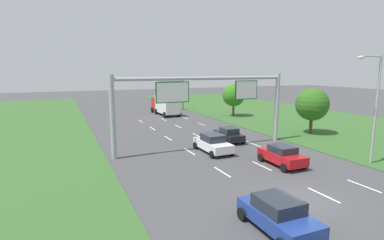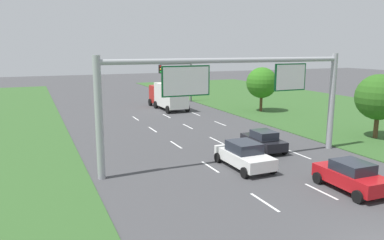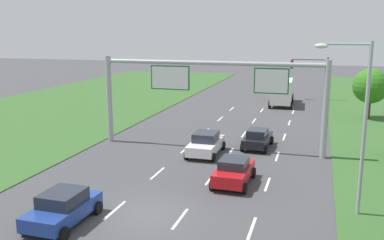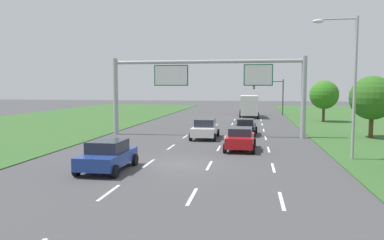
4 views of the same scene
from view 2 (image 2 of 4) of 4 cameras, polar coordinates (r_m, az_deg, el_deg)
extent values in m
cube|color=white|center=(18.92, 10.98, -12.19)|extent=(0.14, 2.40, 0.01)
cube|color=white|center=(23.78, 2.77, -7.14)|extent=(0.14, 2.40, 0.01)
cube|color=white|center=(29.06, -2.45, -3.77)|extent=(0.14, 2.40, 0.01)
cube|color=white|center=(34.58, -6.02, -1.44)|extent=(0.14, 2.40, 0.01)
cube|color=white|center=(40.24, -8.59, 0.24)|extent=(0.14, 2.40, 0.01)
cube|color=white|center=(20.99, 19.04, -10.24)|extent=(0.14, 2.40, 0.01)
cube|color=white|center=(25.45, 9.91, -6.07)|extent=(0.14, 2.40, 0.01)
cube|color=white|center=(30.45, 3.72, -3.11)|extent=(0.14, 2.40, 0.01)
cube|color=white|center=(35.75, -0.66, -0.98)|extent=(0.14, 2.40, 0.01)
cube|color=white|center=(41.25, -3.88, 0.60)|extent=(0.14, 2.40, 0.01)
cube|color=white|center=(23.39, 25.47, -8.53)|extent=(0.14, 2.40, 0.01)
cube|color=white|center=(27.47, 16.05, -5.07)|extent=(0.14, 2.40, 0.01)
cube|color=white|center=(32.15, 9.29, -2.47)|extent=(0.14, 2.40, 0.01)
cube|color=white|center=(37.22, 4.32, -0.53)|extent=(0.14, 2.40, 0.01)
cube|color=white|center=(42.52, 0.56, 0.94)|extent=(0.14, 2.40, 0.01)
cube|color=red|center=(21.50, 23.06, -8.12)|extent=(1.93, 4.01, 0.71)
cube|color=#232833|center=(21.28, 23.26, -6.56)|extent=(1.60, 1.90, 0.53)
cylinder|color=black|center=(21.98, 18.61, -8.37)|extent=(0.24, 0.65, 0.64)
cylinder|color=black|center=(23.19, 22.15, -7.60)|extent=(0.24, 0.65, 0.64)
cylinder|color=black|center=(20.05, 23.97, -10.64)|extent=(0.24, 0.65, 0.64)
cube|color=white|center=(23.62, 7.94, -5.66)|extent=(1.94, 4.42, 0.70)
cube|color=#232833|center=(23.46, 7.94, -4.07)|extent=(1.64, 2.04, 0.63)
cylinder|color=black|center=(24.62, 3.95, -5.74)|extent=(0.22, 0.64, 0.64)
cylinder|color=black|center=(25.56, 7.84, -5.20)|extent=(0.22, 0.64, 0.64)
cylinder|color=black|center=(21.89, 8.01, -7.97)|extent=(0.22, 0.64, 0.64)
cylinder|color=black|center=(22.94, 12.19, -7.23)|extent=(0.22, 0.64, 0.64)
cube|color=black|center=(27.80, 10.78, -3.30)|extent=(1.92, 4.02, 0.63)
cube|color=#232833|center=(27.58, 10.93, -2.17)|extent=(1.52, 1.85, 0.53)
cylinder|color=black|center=(28.65, 7.80, -3.43)|extent=(0.25, 0.65, 0.64)
cylinder|color=black|center=(29.49, 10.81, -3.11)|extent=(0.25, 0.65, 0.64)
cylinder|color=black|center=(26.27, 10.71, -4.84)|extent=(0.25, 0.65, 0.64)
cylinder|color=black|center=(27.19, 13.88, -4.43)|extent=(0.25, 0.65, 0.64)
cube|color=#B21E19|center=(48.61, -4.95, 3.99)|extent=(2.26, 2.16, 2.20)
cube|color=silver|center=(44.98, -3.25, 3.79)|extent=(2.51, 5.43, 2.71)
cylinder|color=black|center=(48.85, -6.37, 2.70)|extent=(0.30, 0.91, 0.90)
cylinder|color=black|center=(49.61, -3.90, 2.86)|extent=(0.30, 0.91, 0.90)
cylinder|color=black|center=(46.67, -5.56, 2.33)|extent=(0.30, 0.91, 0.90)
cylinder|color=black|center=(47.52, -2.81, 2.52)|extent=(0.30, 0.91, 0.90)
cylinder|color=black|center=(42.81, -3.70, 1.59)|extent=(0.30, 0.91, 0.90)
cylinder|color=black|center=(43.74, -0.74, 1.81)|extent=(0.30, 0.91, 0.90)
cylinder|color=#9EA0A5|center=(21.44, -13.98, 0.20)|extent=(0.44, 0.44, 7.00)
cylinder|color=#9EA0A5|center=(29.24, 20.51, 2.62)|extent=(0.44, 0.44, 7.00)
cylinder|color=#9EA0A5|center=(23.93, 6.14, 9.02)|extent=(16.80, 0.32, 0.32)
cube|color=#0C5B28|center=(22.62, -0.93, 5.96)|extent=(3.10, 0.12, 1.85)
cube|color=white|center=(22.56, -0.86, 5.95)|extent=(2.94, 0.01, 1.69)
cube|color=#0C5B28|center=(26.53, 14.73, 6.34)|extent=(2.49, 0.12, 1.85)
cube|color=white|center=(26.47, 14.82, 6.33)|extent=(2.33, 0.01, 1.69)
cylinder|color=#47494F|center=(52.25, -0.16, 5.89)|extent=(0.20, 0.20, 5.60)
cylinder|color=#47494F|center=(51.25, -2.49, 8.53)|extent=(4.50, 0.14, 0.14)
cube|color=black|center=(50.52, -4.89, 7.73)|extent=(0.32, 0.36, 1.10)
sphere|color=red|center=(50.31, -4.83, 8.14)|extent=(0.22, 0.22, 0.22)
sphere|color=orange|center=(50.33, -4.82, 7.72)|extent=(0.22, 0.22, 0.22)
sphere|color=green|center=(50.35, -4.81, 7.29)|extent=(0.22, 0.22, 0.22)
cylinder|color=#513823|center=(34.32, 26.25, -0.87)|extent=(0.37, 0.37, 2.06)
sphere|color=#2C611C|center=(33.96, 26.59, 3.15)|extent=(3.73, 3.73, 3.73)
cylinder|color=#513823|center=(44.62, 10.47, 2.57)|extent=(0.33, 0.33, 2.08)
sphere|color=#2F721C|center=(44.35, 10.58, 5.62)|extent=(3.57, 3.57, 3.57)
camera|label=1|loc=(3.99, 162.76, -10.21)|focal=28.00mm
camera|label=3|loc=(22.10, 94.56, 3.39)|focal=40.00mm
camera|label=4|loc=(20.21, 102.31, -11.02)|focal=35.00mm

